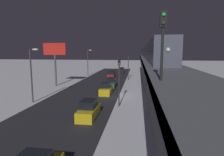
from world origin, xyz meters
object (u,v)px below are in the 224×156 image
object	(u,v)px
rail_signal	(163,34)
sedan_green	(111,83)
sedan_red	(111,75)
traffic_light_mid	(128,63)
traffic_light_near	(119,75)
sedan_yellow_3	(106,89)
sedan_black	(122,71)
commercial_billboard	(55,53)
sedan_yellow	(89,110)
subway_train	(149,51)

from	to	relation	value
rail_signal	sedan_green	xyz separation A→B (m)	(6.70, -25.74, -7.49)
sedan_red	traffic_light_mid	bearing A→B (deg)	-35.02
sedan_green	traffic_light_near	xyz separation A→B (m)	(-2.90, 13.08, 3.41)
sedan_green	sedan_yellow_3	xyz separation A→B (m)	(0.00, 6.20, 0.01)
rail_signal	sedan_red	size ratio (longest dim) A/B	0.97
sedan_green	sedan_yellow_3	size ratio (longest dim) A/B	1.12
rail_signal	traffic_light_near	bearing A→B (deg)	-73.31
sedan_black	sedan_yellow_3	bearing A→B (deg)	-90.00
sedan_green	commercial_billboard	xyz separation A→B (m)	(11.72, 0.12, 6.04)
commercial_billboard	sedan_yellow	bearing A→B (deg)	123.76
sedan_green	sedan_black	world-z (taller)	same
subway_train	sedan_yellow_3	size ratio (longest dim) A/B	18.30
subway_train	sedan_red	world-z (taller)	subway_train
subway_train	traffic_light_near	distance (m)	33.61
traffic_light_near	traffic_light_mid	bearing A→B (deg)	-90.00
sedan_black	commercial_billboard	bearing A→B (deg)	-116.25
subway_train	commercial_billboard	distance (m)	28.38
subway_train	sedan_red	bearing A→B (deg)	34.26
sedan_yellow	sedan_black	size ratio (longest dim) A/B	0.99
sedan_red	commercial_billboard	distance (m)	17.54
subway_train	traffic_light_near	bearing A→B (deg)	80.63
subway_train	rail_signal	xyz separation A→B (m)	(1.65, 45.69, 0.95)
sedan_red	sedan_yellow_3	bearing A→B (deg)	-84.65
rail_signal	sedan_yellow	distance (m)	12.89
sedan_black	sedan_red	bearing A→B (deg)	-99.63
subway_train	rail_signal	bearing A→B (deg)	87.93
sedan_green	sedan_yellow_3	world-z (taller)	same
sedan_green	sedan_yellow	distance (m)	17.65
sedan_yellow	sedan_green	bearing A→B (deg)	90.00
commercial_billboard	rail_signal	bearing A→B (deg)	125.71
rail_signal	traffic_light_mid	size ratio (longest dim) A/B	0.62
rail_signal	sedan_red	bearing A→B (deg)	-77.64
sedan_yellow_3	sedan_yellow	bearing A→B (deg)	-90.00
traffic_light_near	traffic_light_mid	xyz separation A→B (m)	(0.00, -22.82, 0.00)
traffic_light_near	traffic_light_mid	world-z (taller)	same
sedan_green	sedan_black	size ratio (longest dim) A/B	1.04
sedan_red	sedan_yellow_3	xyz separation A→B (m)	(-1.80, 19.23, 0.00)
sedan_black	sedan_green	bearing A→B (deg)	-90.00
subway_train	traffic_light_mid	world-z (taller)	subway_train
subway_train	traffic_light_near	size ratio (longest dim) A/B	11.57
rail_signal	commercial_billboard	world-z (taller)	rail_signal
sedan_red	sedan_black	distance (m)	10.77
subway_train	commercial_billboard	world-z (taller)	subway_train
subway_train	traffic_light_mid	bearing A→B (deg)	61.90
sedan_green	traffic_light_mid	size ratio (longest dim) A/B	0.71
sedan_yellow	sedan_red	xyz separation A→B (m)	(1.80, -30.68, 0.00)
sedan_red	traffic_light_near	distance (m)	26.75
traffic_light_mid	sedan_green	bearing A→B (deg)	73.42
sedan_black	traffic_light_mid	bearing A→B (deg)	-78.22
sedan_black	commercial_billboard	size ratio (longest dim) A/B	0.49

